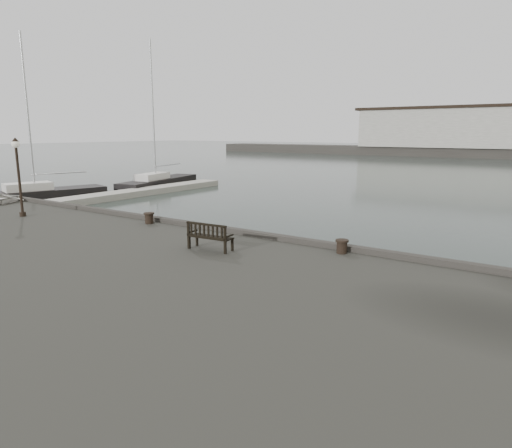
{
  "coord_description": "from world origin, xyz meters",
  "views": [
    {
      "loc": [
        9.88,
        -13.29,
        5.24
      ],
      "look_at": [
        1.07,
        -0.5,
        2.1
      ],
      "focal_mm": 32.0,
      "sensor_mm": 36.0,
      "label": 1
    }
  ],
  "objects_px": {
    "yacht_a": "(42,197)",
    "bench": "(210,241)",
    "bollard_left": "(149,218)",
    "yacht_b": "(159,184)",
    "bollard_right": "(342,246)",
    "lamp_post": "(18,166)"
  },
  "relations": [
    {
      "from": "lamp_post",
      "to": "yacht_b",
      "type": "distance_m",
      "value": 24.63
    },
    {
      "from": "bench",
      "to": "yacht_a",
      "type": "height_order",
      "value": "yacht_a"
    },
    {
      "from": "lamp_post",
      "to": "yacht_a",
      "type": "height_order",
      "value": "yacht_a"
    },
    {
      "from": "bollard_right",
      "to": "yacht_b",
      "type": "distance_m",
      "value": 32.99
    },
    {
      "from": "bollard_right",
      "to": "lamp_post",
      "type": "xyz_separation_m",
      "value": [
        -14.31,
        -2.2,
        2.0
      ]
    },
    {
      "from": "yacht_a",
      "to": "yacht_b",
      "type": "xyz_separation_m",
      "value": [
        1.23,
        11.33,
        0.01
      ]
    },
    {
      "from": "bollard_left",
      "to": "yacht_b",
      "type": "distance_m",
      "value": 26.53
    },
    {
      "from": "yacht_a",
      "to": "bollard_left",
      "type": "bearing_deg",
      "value": -3.67
    },
    {
      "from": "bollard_left",
      "to": "yacht_a",
      "type": "distance_m",
      "value": 21.44
    },
    {
      "from": "bollard_left",
      "to": "bollard_right",
      "type": "distance_m",
      "value": 8.43
    },
    {
      "from": "bollard_left",
      "to": "lamp_post",
      "type": "relative_size",
      "value": 0.13
    },
    {
      "from": "bench",
      "to": "bollard_right",
      "type": "height_order",
      "value": "bench"
    },
    {
      "from": "yacht_b",
      "to": "bollard_left",
      "type": "bearing_deg",
      "value": -58.14
    },
    {
      "from": "bollard_left",
      "to": "yacht_b",
      "type": "relative_size",
      "value": 0.03
    },
    {
      "from": "bench",
      "to": "lamp_post",
      "type": "relative_size",
      "value": 0.44
    },
    {
      "from": "bench",
      "to": "yacht_a",
      "type": "relative_size",
      "value": 0.12
    },
    {
      "from": "bollard_left",
      "to": "lamp_post",
      "type": "xyz_separation_m",
      "value": [
        -5.88,
        -2.05,
        1.99
      ]
    },
    {
      "from": "lamp_post",
      "to": "yacht_b",
      "type": "xyz_separation_m",
      "value": [
        -13.03,
        20.6,
        -3.53
      ]
    },
    {
      "from": "bench",
      "to": "bollard_right",
      "type": "distance_m",
      "value": 4.13
    },
    {
      "from": "yacht_a",
      "to": "yacht_b",
      "type": "distance_m",
      "value": 11.4
    },
    {
      "from": "yacht_a",
      "to": "bench",
      "type": "bearing_deg",
      "value": -3.93
    },
    {
      "from": "yacht_a",
      "to": "yacht_b",
      "type": "relative_size",
      "value": 0.92
    }
  ]
}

